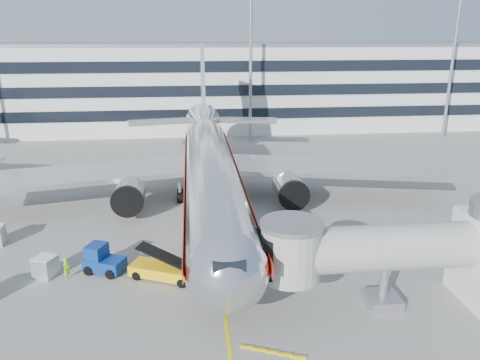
{
  "coord_description": "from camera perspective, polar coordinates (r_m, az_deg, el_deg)",
  "views": [
    {
      "loc": [
        -1.79,
        -34.12,
        17.34
      ],
      "look_at": [
        2.68,
        7.96,
        4.0
      ],
      "focal_mm": 35.0,
      "sensor_mm": 36.0,
      "label": 1
    }
  ],
  "objects": [
    {
      "name": "terminal",
      "position": [
        92.58,
        -5.02,
        11.52
      ],
      "size": [
        150.0,
        24.25,
        15.6
      ],
      "color": "silver",
      "rests_on": "ground"
    },
    {
      "name": "cargo_container_front",
      "position": [
        38.15,
        -22.64,
        -9.7
      ],
      "size": [
        1.89,
        1.89,
        1.54
      ],
      "color": "silver",
      "rests_on": "ground"
    },
    {
      "name": "main_jet",
      "position": [
        47.71,
        -3.68,
        1.52
      ],
      "size": [
        50.95,
        48.7,
        16.06
      ],
      "color": "silver",
      "rests_on": "ground"
    },
    {
      "name": "jet_bridge",
      "position": [
        32.54,
        20.22,
        -8.11
      ],
      "size": [
        17.8,
        4.5,
        7.0
      ],
      "color": "silver",
      "rests_on": "ground"
    },
    {
      "name": "ramp_worker",
      "position": [
        37.18,
        -20.37,
        -10.09
      ],
      "size": [
        0.63,
        0.7,
        1.62
      ],
      "primitive_type": "imported",
      "rotation": [
        0.0,
        0.0,
        1.06
      ],
      "color": "#B0FF1A",
      "rests_on": "ground"
    },
    {
      "name": "lead_in_line",
      "position": [
        47.43,
        -3.49,
        -3.97
      ],
      "size": [
        0.25,
        70.0,
        0.01
      ],
      "primitive_type": "cube",
      "color": "yellow",
      "rests_on": "ground"
    },
    {
      "name": "belt_loader",
      "position": [
        35.46,
        -9.29,
        -10.73
      ],
      "size": [
        5.26,
        3.61,
        2.49
      ],
      "color": "yellow",
      "rests_on": "ground"
    },
    {
      "name": "baggage_tug",
      "position": [
        37.27,
        -16.44,
        -9.36
      ],
      "size": [
        3.33,
        2.74,
        2.18
      ],
      "color": "navy",
      "rests_on": "ground"
    },
    {
      "name": "ground",
      "position": [
        38.31,
        -2.76,
        -9.43
      ],
      "size": [
        180.0,
        180.0,
        0.0
      ],
      "primitive_type": "plane",
      "color": "gray",
      "rests_on": "ground"
    },
    {
      "name": "light_mast_east",
      "position": [
        87.85,
        24.66,
        14.37
      ],
      "size": [
        2.4,
        1.2,
        25.45
      ],
      "color": "gray",
      "rests_on": "ground"
    },
    {
      "name": "light_mast_centre",
      "position": [
        76.78,
        1.32,
        15.66
      ],
      "size": [
        2.4,
        1.2,
        25.45
      ],
      "color": "gray",
      "rests_on": "ground"
    }
  ]
}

